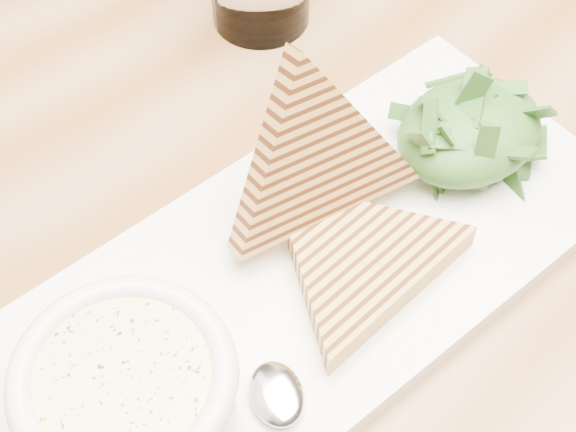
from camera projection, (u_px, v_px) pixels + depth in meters
table_top at (248, 359)px, 0.56m from camera, size 1.25×0.90×0.04m
table_leg_br at (412, 74)px, 1.21m from camera, size 0.06×0.06×0.68m
platter at (308, 274)px, 0.56m from camera, size 0.43×0.19×0.02m
soup_bowl at (131, 401)px, 0.48m from camera, size 0.11×0.11×0.05m
soup at (123, 379)px, 0.46m from camera, size 0.10×0.10×0.01m
bowl_rim at (123, 377)px, 0.45m from camera, size 0.12×0.12×0.01m
sandwich_flat at (359, 261)px, 0.55m from camera, size 0.17×0.17×0.02m
sandwich_lean at (316, 161)px, 0.54m from camera, size 0.18×0.16×0.17m
salad_base at (470, 131)px, 0.60m from camera, size 0.11×0.09×0.04m
arugula_pile at (471, 125)px, 0.59m from camera, size 0.11×0.10×0.05m
spoon_bowl at (277, 394)px, 0.50m from camera, size 0.05×0.05×0.01m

